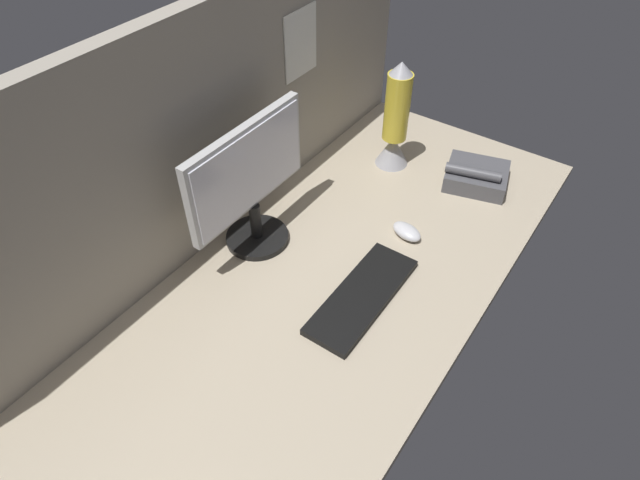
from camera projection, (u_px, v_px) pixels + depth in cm
name	position (u px, v px, depth cm)	size (l,w,h in cm)	color
ground_plane	(324.00, 282.00, 146.60)	(180.00, 80.00, 3.00)	tan
cubicle_wall_back	(205.00, 132.00, 138.80)	(180.00, 5.50, 64.42)	gray
monitor	(250.00, 182.00, 142.44)	(42.30, 18.00, 37.34)	black
keyboard	(362.00, 296.00, 139.85)	(37.00, 13.00, 2.00)	black
mouse	(407.00, 232.00, 156.50)	(5.60, 9.60, 3.40)	silver
lava_lamp	(395.00, 124.00, 173.42)	(11.08, 11.08, 36.25)	#A5A5AD
desk_phone	(476.00, 176.00, 173.24)	(21.42, 22.82, 8.80)	#4C4C51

